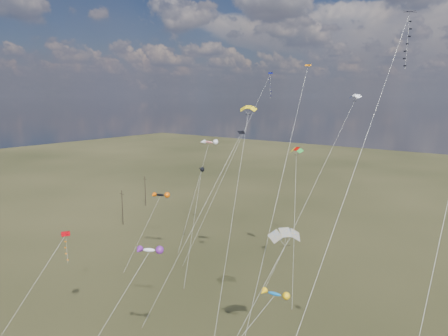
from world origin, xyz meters
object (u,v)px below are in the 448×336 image
Objects in this scene: utility_pole_near at (122,207)px; diamond_black_high at (398,64)px; parafoil_yellow at (248,108)px; novelty_black_orange at (160,195)px; utility_pole_far at (145,191)px.

diamond_black_high reaches higher than utility_pole_near.
novelty_black_orange is at bearing 175.97° from parafoil_yellow.
novelty_black_orange is at bearing -21.03° from utility_pole_near.
diamond_black_high reaches higher than novelty_black_orange.
utility_pole_near is 0.29× the size of parafoil_yellow.
utility_pole_near is 0.65× the size of novelty_black_orange.
utility_pole_near is 23.57m from novelty_black_orange.
utility_pole_far is (-8.00, 14.00, 0.00)m from utility_pole_near.
utility_pole_far is 0.29× the size of parafoil_yellow.
diamond_black_high reaches higher than utility_pole_far.
utility_pole_near and utility_pole_far have the same top height.
diamond_black_high is at bearing -21.90° from utility_pole_far.
novelty_black_orange is (20.83, -8.01, 7.60)m from utility_pole_near.
utility_pole_far is 0.21× the size of diamond_black_high.
diamond_black_high is at bearing -11.59° from parafoil_yellow.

